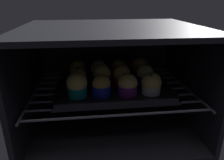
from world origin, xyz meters
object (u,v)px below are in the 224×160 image
(muffin_row0_col0, at_px, (77,85))
(muffin_row1_col0, at_px, (78,78))
(muffin_row1_col2, at_px, (122,76))
(muffin_row0_col1, at_px, (101,86))
(muffin_row0_col3, at_px, (151,84))
(muffin_row2_col0, at_px, (78,71))
(muffin_row2_col2, at_px, (119,69))
(muffin_row0_col2, at_px, (128,85))
(muffin_row1_col1, at_px, (102,76))
(muffin_row1_col3, at_px, (145,75))
(muffin_row2_col1, at_px, (99,70))
(muffin_row2_col3, at_px, (140,68))
(baking_tray, at_px, (112,86))

(muffin_row0_col0, distance_m, muffin_row1_col0, 0.08)
(muffin_row1_col2, bearing_deg, muffin_row0_col1, -135.72)
(muffin_row0_col0, distance_m, muffin_row0_col3, 0.24)
(muffin_row0_col3, bearing_deg, muffin_row2_col0, 146.77)
(muffin_row1_col2, distance_m, muffin_row2_col2, 0.07)
(muffin_row0_col1, relative_size, muffin_row0_col2, 0.96)
(muffin_row1_col1, bearing_deg, muffin_row0_col2, -46.71)
(muffin_row1_col2, height_order, muffin_row1_col3, muffin_row1_col3)
(muffin_row0_col2, distance_m, muffin_row1_col2, 0.08)
(muffin_row2_col1, bearing_deg, muffin_row0_col0, -116.82)
(muffin_row1_col2, distance_m, muffin_row1_col3, 0.08)
(muffin_row0_col3, bearing_deg, muffin_row0_col2, 179.76)
(muffin_row0_col1, relative_size, muffin_row1_col3, 0.88)
(muffin_row2_col0, bearing_deg, muffin_row1_col0, -87.21)
(muffin_row0_col0, distance_m, muffin_row1_col2, 0.17)
(muffin_row0_col1, distance_m, muffin_row2_col1, 0.15)
(muffin_row2_col2, relative_size, muffin_row2_col3, 0.94)
(muffin_row0_col3, relative_size, muffin_row1_col2, 0.97)
(muffin_row0_col0, relative_size, muffin_row1_col2, 1.07)
(muffin_row2_col0, bearing_deg, muffin_row0_col2, -44.08)
(muffin_row1_col2, relative_size, muffin_row2_col3, 0.95)
(muffin_row2_col0, distance_m, muffin_row2_col1, 0.08)
(muffin_row1_col1, distance_m, muffin_row1_col3, 0.15)
(muffin_row2_col3, bearing_deg, muffin_row0_col0, -146.76)
(muffin_row0_col1, height_order, muffin_row0_col2, muffin_row0_col2)
(muffin_row0_col1, bearing_deg, muffin_row1_col3, 23.94)
(muffin_row0_col1, height_order, muffin_row1_col2, muffin_row1_col2)
(muffin_row0_col1, relative_size, muffin_row2_col0, 0.91)
(muffin_row0_col0, bearing_deg, muffin_row2_col0, 90.47)
(muffin_row0_col0, distance_m, muffin_row0_col2, 0.16)
(muffin_row1_col0, bearing_deg, muffin_row2_col3, 18.35)
(muffin_row2_col1, relative_size, muffin_row2_col3, 0.98)
(muffin_row0_col1, xyz_separation_m, muffin_row1_col3, (0.16, 0.07, 0.00))
(muffin_row0_col0, distance_m, muffin_row2_col1, 0.17)
(muffin_row0_col0, bearing_deg, muffin_row1_col2, 26.72)
(baking_tray, xyz_separation_m, muffin_row0_col3, (0.12, -0.08, 0.04))
(muffin_row2_col2, bearing_deg, muffin_row1_col0, -154.37)
(muffin_row0_col0, bearing_deg, muffin_row1_col3, 17.10)
(muffin_row2_col0, height_order, muffin_row2_col1, same)
(muffin_row1_col1, relative_size, muffin_row2_col3, 0.99)
(muffin_row2_col0, bearing_deg, muffin_row1_col2, -24.90)
(muffin_row0_col0, height_order, muffin_row2_col2, muffin_row0_col0)
(baking_tray, xyz_separation_m, muffin_row2_col2, (0.03, 0.07, 0.04))
(muffin_row1_col3, distance_m, muffin_row2_col1, 0.18)
(muffin_row0_col1, relative_size, muffin_row2_col1, 0.91)
(muffin_row1_col0, height_order, muffin_row2_col2, same)
(muffin_row1_col2, bearing_deg, muffin_row0_col2, -86.74)
(baking_tray, height_order, muffin_row1_col0, muffin_row1_col0)
(muffin_row1_col0, bearing_deg, muffin_row0_col1, -45.72)
(muffin_row0_col0, xyz_separation_m, muffin_row2_col0, (-0.00, 0.15, -0.00))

